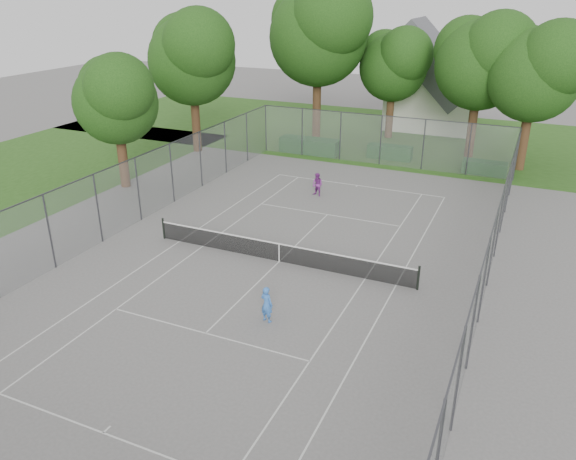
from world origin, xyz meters
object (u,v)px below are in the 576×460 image
at_px(house, 434,86).
at_px(girl_player, 267,304).
at_px(tennis_net, 279,252).
at_px(woman_player, 317,185).

bearing_deg(house, girl_player, -89.03).
distance_m(tennis_net, girl_player, 5.02).
bearing_deg(tennis_net, house, 87.90).
bearing_deg(tennis_net, girl_player, -70.39).
bearing_deg(girl_player, woman_player, -61.25).
xyz_separation_m(tennis_net, house, (1.10, 29.90, 3.23)).
bearing_deg(woman_player, tennis_net, -61.42).
bearing_deg(house, tennis_net, -92.10).
distance_m(girl_player, woman_player, 14.18).
height_order(tennis_net, girl_player, girl_player).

